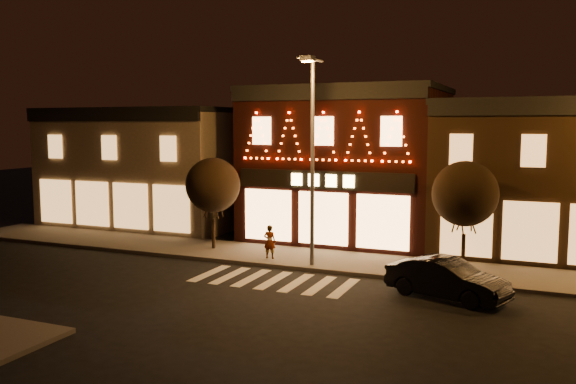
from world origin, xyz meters
The scene contains 10 objects.
ground centered at (0.00, 0.00, 0.00)m, with size 120.00×120.00×0.00m, color black.
sidewalk_far centered at (2.00, 8.00, 0.07)m, with size 44.00×4.00×0.15m, color #47423D.
building_left centered at (-13.00, 13.99, 3.66)m, with size 12.20×8.28×7.30m.
building_pulp centered at (0.00, 13.98, 4.16)m, with size 10.20×8.34×8.30m.
building_right_a centered at (9.50, 13.99, 3.76)m, with size 9.20×8.28×7.50m.
streetlamp_mid centered at (0.74, 6.34, 5.40)m, with size 0.83×2.04×8.94m.
tree_left centered at (-5.13, 8.05, 3.32)m, with size 2.71×2.71×4.53m.
tree_right centered at (6.92, 8.38, 3.40)m, with size 2.78×2.78×4.65m.
dark_sedan centered at (6.86, 4.14, 0.73)m, with size 1.55×4.43×1.46m, color black.
pedestrian centered at (-1.58, 7.05, 0.93)m, with size 0.57×0.37×1.56m, color gray.
Camera 1 is at (9.90, -17.85, 6.32)m, focal length 37.64 mm.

